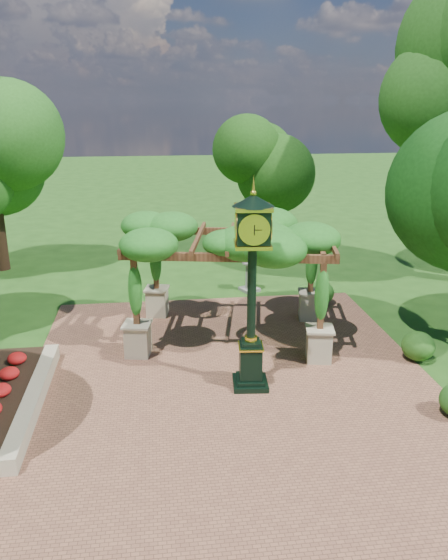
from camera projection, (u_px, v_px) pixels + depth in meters
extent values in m
plane|color=#1E4714|center=(238.00, 405.00, 12.50)|extent=(120.00, 120.00, 0.00)
cube|color=brown|center=(232.00, 383.00, 13.44)|extent=(10.00, 12.00, 0.04)
cube|color=#C6B793|center=(34.00, 399.00, 12.35)|extent=(0.35, 5.00, 0.40)
cube|color=black|center=(250.00, 383.00, 13.26)|extent=(0.91, 0.91, 0.12)
cube|color=black|center=(251.00, 362.00, 13.09)|extent=(0.57, 0.57, 0.94)
cube|color=yellow|center=(251.00, 346.00, 12.96)|extent=(0.63, 0.63, 0.04)
cylinder|color=black|center=(252.00, 293.00, 12.53)|extent=(0.23, 0.23, 2.39)
cube|color=black|center=(253.00, 226.00, 12.05)|extent=(0.79, 0.79, 0.73)
cylinder|color=beige|center=(254.00, 230.00, 11.69)|extent=(0.62, 0.09, 0.62)
cone|color=black|center=(253.00, 200.00, 11.87)|extent=(1.02, 1.02, 0.26)
sphere|color=yellow|center=(253.00, 193.00, 11.82)|extent=(0.15, 0.15, 0.15)
cube|color=tan|center=(138.00, 340.00, 14.75)|extent=(0.74, 0.74, 0.88)
cube|color=brown|center=(135.00, 292.00, 14.32)|extent=(0.18, 0.18, 1.80)
cube|color=tan|center=(319.00, 345.00, 14.46)|extent=(0.74, 0.74, 0.88)
cube|color=brown|center=(322.00, 296.00, 14.02)|extent=(0.18, 0.18, 1.80)
cube|color=tan|center=(157.00, 302.00, 17.52)|extent=(0.74, 0.74, 0.88)
cube|color=brown|center=(156.00, 261.00, 17.08)|extent=(0.18, 0.18, 1.80)
cube|color=tan|center=(309.00, 306.00, 17.22)|extent=(0.74, 0.74, 0.88)
cube|color=brown|center=(312.00, 264.00, 16.79)|extent=(0.18, 0.18, 1.80)
cube|color=brown|center=(228.00, 257.00, 13.87)|extent=(5.56, 1.21, 0.21)
cube|color=brown|center=(233.00, 231.00, 16.63)|extent=(5.56, 1.21, 0.21)
ellipsoid|color=#20621C|center=(231.00, 234.00, 15.17)|extent=(6.20, 4.51, 0.97)
cube|color=gray|center=(249.00, 289.00, 20.01)|extent=(0.80, 0.80, 0.11)
cylinder|color=gray|center=(250.00, 276.00, 19.85)|extent=(0.41, 0.41, 0.99)
cylinder|color=gray|center=(250.00, 263.00, 19.69)|extent=(0.76, 0.76, 0.06)
ellipsoid|color=#234F16|center=(418.00, 346.00, 14.48)|extent=(1.04, 1.04, 0.78)
ellipsoid|color=#28621C|center=(321.00, 293.00, 18.50)|extent=(0.95, 0.95, 0.80)
cylinder|color=#342415|center=(265.00, 229.00, 24.64)|extent=(0.58, 0.58, 2.27)
ellipsoid|color=#183E0F|center=(267.00, 163.00, 23.72)|extent=(3.39, 3.39, 3.59)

